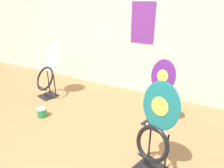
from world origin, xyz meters
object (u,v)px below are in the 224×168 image
Objects in this scene: toilet_seat_display_teal_sax at (155,131)px; paint_can at (42,112)px; toilet_seat_display_white_plain at (48,70)px; toilet_seat_display_purple_note at (159,95)px.

toilet_seat_display_teal_sax is 1.75m from paint_can.
paint_can is at bearing 173.51° from toilet_seat_display_teal_sax.
toilet_seat_display_white_plain is 0.80m from paint_can.
toilet_seat_display_white_plain reaches higher than paint_can.
paint_can is (0.38, -0.58, -0.39)m from toilet_seat_display_white_plain.
paint_can is (-1.51, -0.59, -0.36)m from toilet_seat_display_purple_note.
toilet_seat_display_teal_sax reaches higher than toilet_seat_display_purple_note.
toilet_seat_display_teal_sax is (2.08, -0.77, -0.01)m from toilet_seat_display_white_plain.
toilet_seat_display_purple_note is 0.95× the size of toilet_seat_display_teal_sax.
toilet_seat_display_white_plain is (-1.89, -0.01, 0.04)m from toilet_seat_display_purple_note.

